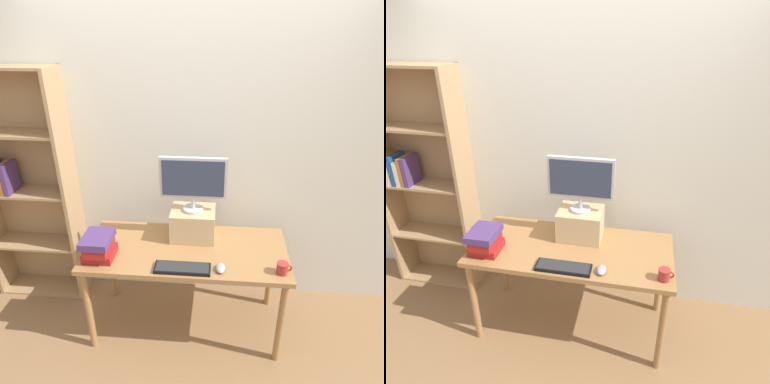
{
  "view_description": "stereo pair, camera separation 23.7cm",
  "coord_description": "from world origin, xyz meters",
  "views": [
    {
      "loc": [
        0.22,
        -2.06,
        2.22
      ],
      "look_at": [
        0.04,
        0.06,
        1.18
      ],
      "focal_mm": 32.0,
      "sensor_mm": 36.0,
      "label": 1
    },
    {
      "loc": [
        0.46,
        -2.03,
        2.22
      ],
      "look_at": [
        0.04,
        0.06,
        1.18
      ],
      "focal_mm": 32.0,
      "sensor_mm": 36.0,
      "label": 2
    }
  ],
  "objects": [
    {
      "name": "bookshelf_unit",
      "position": [
        -1.37,
        0.35,
        1.0
      ],
      "size": [
        0.77,
        0.28,
        1.97
      ],
      "color": "tan",
      "rests_on": "ground_plane"
    },
    {
      "name": "computer_monitor",
      "position": [
        0.04,
        0.16,
        1.22
      ],
      "size": [
        0.48,
        0.15,
        0.42
      ],
      "color": "#B7B7BA",
      "rests_on": "riser_box"
    },
    {
      "name": "back_wall",
      "position": [
        0.0,
        0.5,
        1.3
      ],
      "size": [
        7.0,
        0.08,
        2.6
      ],
      "color": "silver",
      "rests_on": "ground_plane"
    },
    {
      "name": "computer_mouse",
      "position": [
        0.25,
        -0.23,
        0.76
      ],
      "size": [
        0.06,
        0.1,
        0.04
      ],
      "color": "#99999E",
      "rests_on": "desk"
    },
    {
      "name": "coffee_mug",
      "position": [
        0.66,
        -0.22,
        0.79
      ],
      "size": [
        0.1,
        0.08,
        0.08
      ],
      "color": "#9E2D28",
      "rests_on": "desk"
    },
    {
      "name": "ground_plane",
      "position": [
        0.0,
        0.0,
        0.0
      ],
      "size": [
        12.0,
        12.0,
        0.0
      ],
      "primitive_type": "plane",
      "color": "olive"
    },
    {
      "name": "riser_box",
      "position": [
        0.04,
        0.16,
        0.86
      ],
      "size": [
        0.33,
        0.26,
        0.23
      ],
      "color": "tan",
      "rests_on": "desk"
    },
    {
      "name": "book_stack",
      "position": [
        -0.59,
        -0.16,
        0.84
      ],
      "size": [
        0.21,
        0.25,
        0.18
      ],
      "color": "maroon",
      "rests_on": "desk"
    },
    {
      "name": "desk",
      "position": [
        0.0,
        0.0,
        0.67
      ],
      "size": [
        1.47,
        0.66,
        0.75
      ],
      "color": "#9E7042",
      "rests_on": "ground_plane"
    },
    {
      "name": "keyboard",
      "position": [
        -0.0,
        -0.25,
        0.76
      ],
      "size": [
        0.38,
        0.12,
        0.02
      ],
      "color": "black",
      "rests_on": "desk"
    }
  ]
}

